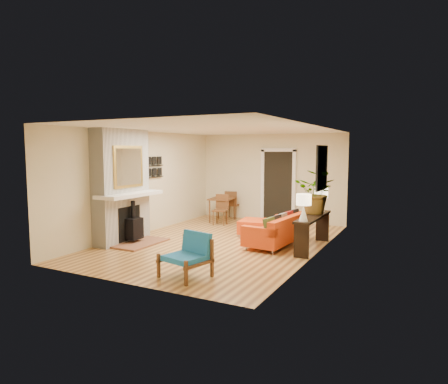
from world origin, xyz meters
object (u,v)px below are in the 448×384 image
(dining_table, at_px, (224,203))
(houseplant, at_px, (316,192))
(ottoman, at_px, (256,226))
(sofa, at_px, (279,231))
(console_table, at_px, (313,222))
(lamp_near, at_px, (304,204))
(lamp_far, at_px, (321,197))
(blue_chair, at_px, (189,253))

(dining_table, relative_size, houseplant, 1.69)
(ottoman, bearing_deg, sofa, -38.99)
(dining_table, bearing_deg, console_table, -33.14)
(console_table, bearing_deg, dining_table, 146.86)
(lamp_near, height_order, lamp_far, same)
(blue_chair, bearing_deg, lamp_near, 56.36)
(ottoman, bearing_deg, lamp_far, -1.59)
(lamp_far, distance_m, houseplant, 0.43)
(ottoman, bearing_deg, dining_table, 138.98)
(console_table, height_order, houseplant, houseplant)
(ottoman, distance_m, houseplant, 1.94)
(console_table, bearing_deg, lamp_far, 90.00)
(blue_chair, height_order, console_table, blue_chair)
(blue_chair, bearing_deg, ottoman, 94.24)
(blue_chair, height_order, dining_table, dining_table)
(lamp_far, bearing_deg, houseplant, -91.44)
(sofa, bearing_deg, dining_table, 139.67)
(lamp_far, bearing_deg, lamp_near, -90.00)
(sofa, distance_m, houseplant, 1.20)
(lamp_far, bearing_deg, console_table, -90.00)
(sofa, height_order, console_table, sofa)
(dining_table, relative_size, lamp_far, 3.03)
(lamp_near, bearing_deg, console_table, 90.00)
(sofa, xyz_separation_m, blue_chair, (-0.59, -2.82, 0.08))
(blue_chair, relative_size, lamp_far, 1.56)
(blue_chair, bearing_deg, dining_table, 110.92)
(houseplant, bearing_deg, blue_chair, -113.86)
(blue_chair, relative_size, houseplant, 0.87)
(sofa, xyz_separation_m, lamp_far, (0.78, 0.64, 0.74))
(sofa, relative_size, lamp_near, 3.54)
(sofa, bearing_deg, houseplant, 17.43)
(ottoman, relative_size, dining_table, 0.53)
(ottoman, distance_m, lamp_far, 1.83)
(console_table, distance_m, lamp_far, 0.82)
(ottoman, relative_size, lamp_far, 1.59)
(blue_chair, height_order, houseplant, houseplant)
(ottoman, xyz_separation_m, lamp_near, (1.62, -1.46, 0.84))
(dining_table, height_order, lamp_near, lamp_near)
(ottoman, xyz_separation_m, lamp_far, (1.62, -0.05, 0.84))
(dining_table, xyz_separation_m, houseplant, (3.23, -1.85, 0.65))
(sofa, distance_m, blue_chair, 2.88)
(ottoman, distance_m, blue_chair, 3.52)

